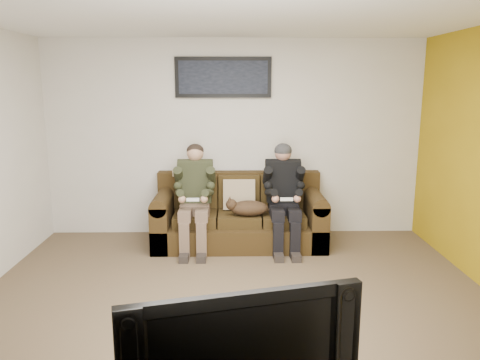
{
  "coord_description": "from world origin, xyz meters",
  "views": [
    {
      "loc": [
        -0.03,
        -3.98,
        2.02
      ],
      "look_at": [
        0.06,
        1.2,
        0.95
      ],
      "focal_mm": 35.0,
      "sensor_mm": 36.0,
      "label": 1
    }
  ],
  "objects_px": {
    "person_right": "(284,191)",
    "cat": "(248,208)",
    "television": "(238,346)",
    "framed_poster": "(223,77)",
    "person_left": "(195,191)",
    "sofa": "(239,217)"
  },
  "relations": [
    {
      "from": "person_right",
      "to": "cat",
      "type": "height_order",
      "value": "person_right"
    },
    {
      "from": "person_right",
      "to": "television",
      "type": "distance_m",
      "value": 3.65
    },
    {
      "from": "person_right",
      "to": "framed_poster",
      "type": "height_order",
      "value": "framed_poster"
    },
    {
      "from": "television",
      "to": "framed_poster",
      "type": "bearing_deg",
      "value": 77.82
    },
    {
      "from": "cat",
      "to": "television",
      "type": "height_order",
      "value": "television"
    },
    {
      "from": "person_left",
      "to": "cat",
      "type": "height_order",
      "value": "person_left"
    },
    {
      "from": "cat",
      "to": "framed_poster",
      "type": "xyz_separation_m",
      "value": [
        -0.3,
        0.66,
        1.57
      ]
    },
    {
      "from": "person_left",
      "to": "person_right",
      "type": "xyz_separation_m",
      "value": [
        1.1,
        0.0,
        0.0
      ]
    },
    {
      "from": "person_right",
      "to": "person_left",
      "type": "bearing_deg",
      "value": -179.98
    },
    {
      "from": "sofa",
      "to": "cat",
      "type": "xyz_separation_m",
      "value": [
        0.1,
        -0.27,
        0.2
      ]
    },
    {
      "from": "sofa",
      "to": "cat",
      "type": "relative_size",
      "value": 3.25
    },
    {
      "from": "cat",
      "to": "television",
      "type": "bearing_deg",
      "value": -92.76
    },
    {
      "from": "person_right",
      "to": "cat",
      "type": "distance_m",
      "value": 0.5
    },
    {
      "from": "person_left",
      "to": "television",
      "type": "distance_m",
      "value": 3.63
    },
    {
      "from": "person_left",
      "to": "framed_poster",
      "type": "relative_size",
      "value": 1.03
    },
    {
      "from": "cat",
      "to": "framed_poster",
      "type": "height_order",
      "value": "framed_poster"
    },
    {
      "from": "sofa",
      "to": "person_left",
      "type": "distance_m",
      "value": 0.7
    },
    {
      "from": "person_left",
      "to": "framed_poster",
      "type": "distance_m",
      "value": 1.53
    },
    {
      "from": "person_right",
      "to": "television",
      "type": "xyz_separation_m",
      "value": [
        -0.62,
        -3.6,
        0.06
      ]
    },
    {
      "from": "person_right",
      "to": "cat",
      "type": "relative_size",
      "value": 1.96
    },
    {
      "from": "sofa",
      "to": "television",
      "type": "xyz_separation_m",
      "value": [
        -0.07,
        -3.78,
        0.45
      ]
    },
    {
      "from": "cat",
      "to": "television",
      "type": "distance_m",
      "value": 3.52
    }
  ]
}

